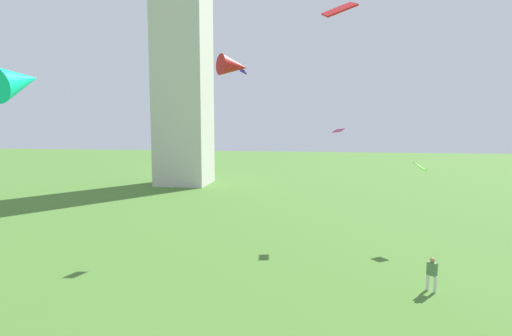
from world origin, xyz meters
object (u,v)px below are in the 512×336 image
person_0 (432,272)px  kite_flying_2 (338,131)px  monument_obelisk (182,21)px  kite_flying_5 (242,71)px  kite_flying_1 (17,81)px  kite_flying_4 (420,167)px  kite_flying_3 (339,10)px  kite_flying_0 (234,66)px

person_0 → kite_flying_2: bearing=-28.1°
monument_obelisk → kite_flying_2: (19.77, -22.68, -14.15)m
kite_flying_2 → monument_obelisk: bearing=25.3°
kite_flying_5 → person_0: bearing=55.8°
person_0 → kite_flying_1: bearing=56.0°
kite_flying_4 → kite_flying_5: kite_flying_5 is taller
kite_flying_2 → kite_flying_5: (-7.28, -0.58, 4.52)m
kite_flying_2 → kite_flying_3: size_ratio=0.63×
kite_flying_0 → kite_flying_5: size_ratio=2.06×
kite_flying_4 → person_0: bearing=-29.4°
kite_flying_3 → kite_flying_5: bearing=114.8°
kite_flying_1 → kite_flying_4: bearing=-134.0°
monument_obelisk → kite_flying_5: (12.48, -23.26, -9.62)m
monument_obelisk → kite_flying_3: 39.21m
kite_flying_3 → person_0: bearing=-11.1°
person_0 → kite_flying_4: 10.32m
kite_flying_2 → person_0: bearing=-174.2°
kite_flying_0 → kite_flying_3: (5.40, -0.60, 2.52)m
person_0 → kite_flying_2: size_ratio=1.56×
kite_flying_1 → kite_flying_2: (14.05, 15.86, -2.31)m
person_0 → kite_flying_3: bearing=38.3°
monument_obelisk → person_0: bearing=-54.3°
kite_flying_4 → kite_flying_1: bearing=-74.6°
person_0 → kite_flying_1: size_ratio=0.67×
monument_obelisk → kite_flying_4: monument_obelisk is taller
kite_flying_1 → kite_flying_3: (13.46, 5.30, 3.77)m
kite_flying_0 → kite_flying_3: bearing=-135.4°
person_0 → kite_flying_5: bearing=-1.0°
kite_flying_5 → kite_flying_2: bearing=101.7°
kite_flying_0 → kite_flying_4: bearing=-93.1°
kite_flying_2 → kite_flying_3: (-0.59, -10.56, 6.09)m
kite_flying_1 → kite_flying_3: bearing=-148.6°
kite_flying_1 → kite_flying_3: 14.95m
kite_flying_0 → kite_flying_1: size_ratio=0.75×
monument_obelisk → kite_flying_1: size_ratio=16.83×
person_0 → kite_flying_5: size_ratio=1.83×
kite_flying_3 → kite_flying_5: size_ratio=1.85×
kite_flying_2 → kite_flying_0: bearing=133.2°
person_0 → kite_flying_3: kite_flying_3 is taller
person_0 → kite_flying_0: bearing=36.0°
person_0 → kite_flying_4: (1.42, 9.24, 4.37)m
kite_flying_0 → kite_flying_5: kite_flying_5 is taller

